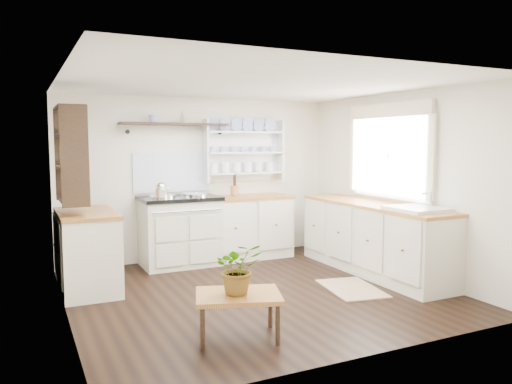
# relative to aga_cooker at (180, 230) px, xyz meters

# --- Properties ---
(floor) EXTENTS (4.00, 3.80, 0.01)m
(floor) POSITION_rel_aga_cooker_xyz_m (0.42, -1.57, -0.48)
(floor) COLOR black
(floor) RESTS_ON ground
(wall_back) EXTENTS (4.00, 0.02, 2.30)m
(wall_back) POSITION_rel_aga_cooker_xyz_m (0.42, 0.33, 0.67)
(wall_back) COLOR silver
(wall_back) RESTS_ON ground
(wall_right) EXTENTS (0.02, 3.80, 2.30)m
(wall_right) POSITION_rel_aga_cooker_xyz_m (2.42, -1.57, 0.67)
(wall_right) COLOR silver
(wall_right) RESTS_ON ground
(wall_left) EXTENTS (0.02, 3.80, 2.30)m
(wall_left) POSITION_rel_aga_cooker_xyz_m (-1.58, -1.57, 0.67)
(wall_left) COLOR silver
(wall_left) RESTS_ON ground
(ceiling) EXTENTS (4.00, 3.80, 0.01)m
(ceiling) POSITION_rel_aga_cooker_xyz_m (0.42, -1.57, 1.82)
(ceiling) COLOR white
(ceiling) RESTS_ON wall_back
(window) EXTENTS (0.08, 1.55, 1.22)m
(window) POSITION_rel_aga_cooker_xyz_m (2.37, -1.42, 1.08)
(window) COLOR white
(window) RESTS_ON wall_right
(aga_cooker) EXTENTS (1.06, 0.73, 0.97)m
(aga_cooker) POSITION_rel_aga_cooker_xyz_m (0.00, 0.00, 0.00)
(aga_cooker) COLOR beige
(aga_cooker) RESTS_ON floor
(back_cabinets) EXTENTS (1.27, 0.63, 0.90)m
(back_cabinets) POSITION_rel_aga_cooker_xyz_m (1.02, 0.03, -0.02)
(back_cabinets) COLOR beige
(back_cabinets) RESTS_ON floor
(right_cabinets) EXTENTS (0.62, 2.43, 0.90)m
(right_cabinets) POSITION_rel_aga_cooker_xyz_m (2.12, -1.47, -0.02)
(right_cabinets) COLOR beige
(right_cabinets) RESTS_ON floor
(belfast_sink) EXTENTS (0.55, 0.60, 0.45)m
(belfast_sink) POSITION_rel_aga_cooker_xyz_m (2.12, -2.22, 0.32)
(belfast_sink) COLOR white
(belfast_sink) RESTS_ON right_cabinets
(left_cabinets) EXTENTS (0.62, 1.13, 0.90)m
(left_cabinets) POSITION_rel_aga_cooker_xyz_m (-1.28, -0.67, -0.02)
(left_cabinets) COLOR beige
(left_cabinets) RESTS_ON floor
(plate_rack) EXTENTS (1.20, 0.22, 0.90)m
(plate_rack) POSITION_rel_aga_cooker_xyz_m (1.07, 0.29, 1.08)
(plate_rack) COLOR white
(plate_rack) RESTS_ON wall_back
(high_shelf) EXTENTS (1.50, 0.29, 0.16)m
(high_shelf) POSITION_rel_aga_cooker_xyz_m (0.02, 0.21, 1.43)
(high_shelf) COLOR black
(high_shelf) RESTS_ON wall_back
(left_shelving) EXTENTS (0.28, 0.80, 1.05)m
(left_shelving) POSITION_rel_aga_cooker_xyz_m (-1.42, -0.67, 1.07)
(left_shelving) COLOR black
(left_shelving) RESTS_ON wall_left
(kettle) EXTENTS (0.18, 0.18, 0.22)m
(kettle) POSITION_rel_aga_cooker_xyz_m (-0.28, -0.12, 0.56)
(kettle) COLOR silver
(kettle) RESTS_ON aga_cooker
(utensil_crock) EXTENTS (0.12, 0.12, 0.13)m
(utensil_crock) POSITION_rel_aga_cooker_xyz_m (0.86, 0.11, 0.50)
(utensil_crock) COLOR #A56F3C
(utensil_crock) RESTS_ON back_cabinets
(center_table) EXTENTS (0.84, 0.72, 0.39)m
(center_table) POSITION_rel_aga_cooker_xyz_m (-0.30, -2.69, -0.14)
(center_table) COLOR brown
(center_table) RESTS_ON floor
(potted_plant) EXTENTS (0.45, 0.41, 0.44)m
(potted_plant) POSITION_rel_aga_cooker_xyz_m (-0.30, -2.69, 0.13)
(potted_plant) COLOR #3F7233
(potted_plant) RESTS_ON center_table
(floor_rug) EXTENTS (0.69, 0.93, 0.02)m
(floor_rug) POSITION_rel_aga_cooker_xyz_m (1.43, -1.96, -0.47)
(floor_rug) COLOR #997159
(floor_rug) RESTS_ON floor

